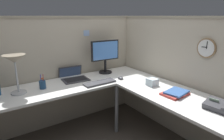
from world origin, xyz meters
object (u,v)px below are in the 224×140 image
(book_stack, at_px, (175,93))
(keyboard, at_px, (100,83))
(pen_cup, at_px, (43,85))
(office_phone, at_px, (218,106))
(tissue_box, at_px, (152,82))
(laptop, at_px, (73,77))
(monitor, at_px, (105,54))
(computer_mouse, at_px, (120,78))
(desk_lamp_dome, at_px, (15,62))
(wall_clock, at_px, (207,48))

(book_stack, bearing_deg, keyboard, 122.50)
(pen_cup, height_order, office_phone, pen_cup)
(keyboard, xyz_separation_m, office_phone, (0.55, -1.24, 0.03))
(keyboard, height_order, tissue_box, tissue_box)
(laptop, bearing_deg, monitor, -1.60)
(laptop, xyz_separation_m, keyboard, (0.20, -0.39, -0.01))
(laptop, xyz_separation_m, computer_mouse, (0.53, -0.40, -0.01))
(monitor, relative_size, tissue_box, 4.17)
(computer_mouse, height_order, tissue_box, tissue_box)
(monitor, xyz_separation_m, pen_cup, (-0.99, -0.15, -0.24))
(pen_cup, bearing_deg, book_stack, -41.15)
(monitor, bearing_deg, office_phone, -82.25)
(keyboard, relative_size, tissue_box, 3.58)
(book_stack, bearing_deg, pen_cup, 138.85)
(keyboard, height_order, desk_lamp_dome, desk_lamp_dome)
(computer_mouse, height_order, desk_lamp_dome, desk_lamp_dome)
(keyboard, bearing_deg, monitor, 48.11)
(computer_mouse, distance_m, book_stack, 0.81)
(laptop, xyz_separation_m, office_phone, (0.75, -1.64, 0.01))
(office_phone, bearing_deg, keyboard, 113.67)
(laptop, bearing_deg, desk_lamp_dome, -167.66)
(pen_cup, xyz_separation_m, wall_clock, (1.52, -1.11, 0.45))
(office_phone, bearing_deg, tissue_box, 92.34)
(tissue_box, xyz_separation_m, wall_clock, (0.34, -0.45, 0.46))
(monitor, xyz_separation_m, tissue_box, (0.19, -0.81, -0.25))
(desk_lamp_dome, relative_size, wall_clock, 2.02)
(laptop, distance_m, tissue_box, 1.09)
(desk_lamp_dome, relative_size, book_stack, 1.46)
(computer_mouse, distance_m, pen_cup, 1.02)
(laptop, distance_m, keyboard, 0.44)
(tissue_box, bearing_deg, laptop, 130.84)
(laptop, relative_size, pen_cup, 2.23)
(laptop, xyz_separation_m, tissue_box, (0.71, -0.83, 0.02))
(laptop, relative_size, office_phone, 1.78)
(monitor, height_order, wall_clock, wall_clock)
(pen_cup, distance_m, office_phone, 1.91)
(laptop, xyz_separation_m, wall_clock, (1.06, -1.28, 0.48))
(monitor, distance_m, laptop, 0.59)
(computer_mouse, distance_m, office_phone, 1.26)
(monitor, relative_size, keyboard, 1.16)
(monitor, height_order, laptop, monitor)
(tissue_box, bearing_deg, computer_mouse, 112.70)
(tissue_box, distance_m, wall_clock, 0.73)
(book_stack, bearing_deg, monitor, 98.84)
(keyboard, distance_m, office_phone, 1.36)
(monitor, bearing_deg, desk_lamp_dome, -173.42)
(keyboard, distance_m, book_stack, 0.94)
(office_phone, height_order, tissue_box, office_phone)
(book_stack, relative_size, tissue_box, 2.53)
(laptop, distance_m, office_phone, 1.80)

